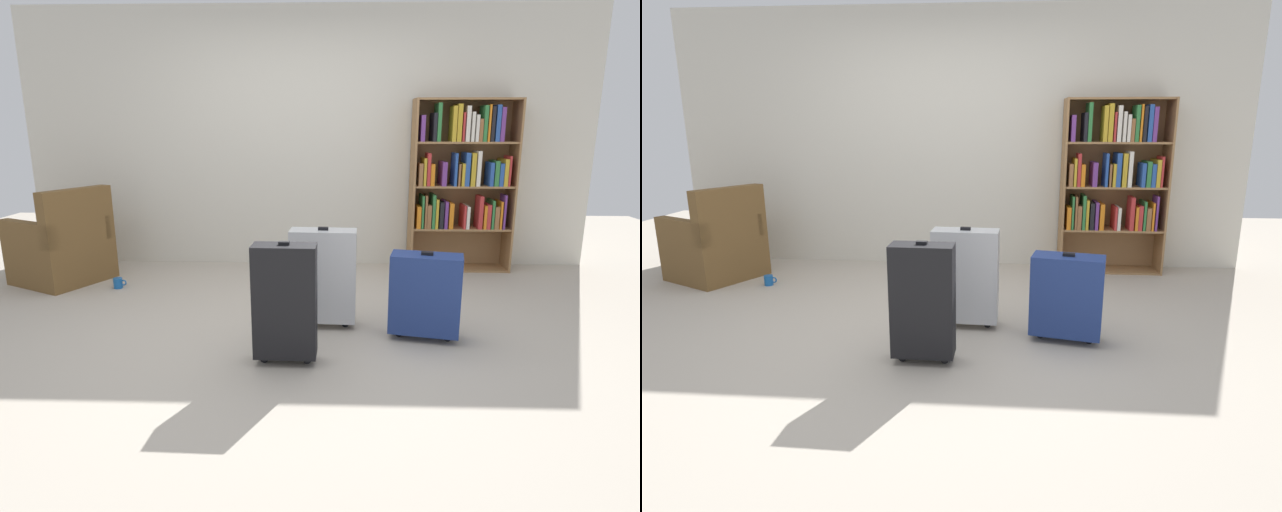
# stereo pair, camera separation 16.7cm
# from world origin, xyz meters

# --- Properties ---
(ground_plane) EXTENTS (10.21, 10.21, 0.00)m
(ground_plane) POSITION_xyz_m (0.00, 0.00, 0.00)
(ground_plane) COLOR #B2A899
(back_wall) EXTENTS (5.83, 0.10, 2.60)m
(back_wall) POSITION_xyz_m (0.00, 2.04, 1.30)
(back_wall) COLOR beige
(back_wall) RESTS_ON ground
(bookshelf) EXTENTS (1.01, 0.33, 1.70)m
(bookshelf) POSITION_xyz_m (1.56, 1.81, 0.95)
(bookshelf) COLOR olive
(bookshelf) RESTS_ON ground
(armchair) EXTENTS (0.94, 0.94, 0.90)m
(armchair) POSITION_xyz_m (-2.27, 1.23, 0.32)
(armchair) COLOR brown
(armchair) RESTS_ON ground
(mug) EXTENTS (0.12, 0.08, 0.10)m
(mug) POSITION_xyz_m (-1.69, 1.03, 0.05)
(mug) COLOR #1959A5
(mug) RESTS_ON ground
(suitcase_silver) EXTENTS (0.49, 0.22, 0.75)m
(suitcase_silver) POSITION_xyz_m (0.22, 0.18, 0.39)
(suitcase_silver) COLOR #B7BABF
(suitcase_silver) RESTS_ON ground
(suitcase_navy_blue) EXTENTS (0.51, 0.32, 0.62)m
(suitcase_navy_blue) POSITION_xyz_m (0.93, -0.03, 0.33)
(suitcase_navy_blue) COLOR navy
(suitcase_navy_blue) RESTS_ON ground
(suitcase_black) EXTENTS (0.39, 0.19, 0.78)m
(suitcase_black) POSITION_xyz_m (0.00, -0.43, 0.40)
(suitcase_black) COLOR black
(suitcase_black) RESTS_ON ground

